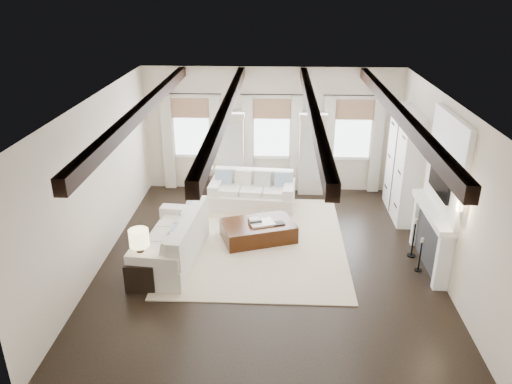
{
  "coord_description": "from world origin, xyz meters",
  "views": [
    {
      "loc": [
        0.15,
        -8.57,
        5.18
      ],
      "look_at": [
        -0.27,
        0.79,
        1.15
      ],
      "focal_mm": 35.0,
      "sensor_mm": 36.0,
      "label": 1
    }
  ],
  "objects_px": {
    "side_table_front": "(143,273)",
    "sofa_back": "(252,193)",
    "ottoman": "(258,231)",
    "side_table_back": "(207,188)",
    "sofa_left": "(174,243)"
  },
  "relations": [
    {
      "from": "sofa_back",
      "to": "ottoman",
      "type": "distance_m",
      "value": 1.72
    },
    {
      "from": "sofa_back",
      "to": "side_table_front",
      "type": "bearing_deg",
      "value": -117.03
    },
    {
      "from": "sofa_left",
      "to": "side_table_back",
      "type": "height_order",
      "value": "sofa_left"
    },
    {
      "from": "side_table_front",
      "to": "side_table_back",
      "type": "bearing_deg",
      "value": 80.9
    },
    {
      "from": "ottoman",
      "to": "side_table_back",
      "type": "bearing_deg",
      "value": 103.68
    },
    {
      "from": "ottoman",
      "to": "side_table_front",
      "type": "height_order",
      "value": "side_table_front"
    },
    {
      "from": "sofa_back",
      "to": "side_table_back",
      "type": "bearing_deg",
      "value": 159.27
    },
    {
      "from": "sofa_left",
      "to": "side_table_back",
      "type": "distance_m",
      "value": 3.12
    },
    {
      "from": "ottoman",
      "to": "side_table_front",
      "type": "distance_m",
      "value": 2.74
    },
    {
      "from": "side_table_front",
      "to": "sofa_back",
      "type": "bearing_deg",
      "value": 62.97
    },
    {
      "from": "sofa_left",
      "to": "side_table_front",
      "type": "bearing_deg",
      "value": -114.74
    },
    {
      "from": "side_table_front",
      "to": "side_table_back",
      "type": "distance_m",
      "value": 4.04
    },
    {
      "from": "ottoman",
      "to": "side_table_back",
      "type": "relative_size",
      "value": 2.77
    },
    {
      "from": "side_table_front",
      "to": "ottoman",
      "type": "bearing_deg",
      "value": 42.44
    },
    {
      "from": "sofa_left",
      "to": "side_table_front",
      "type": "relative_size",
      "value": 4.39
    }
  ]
}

